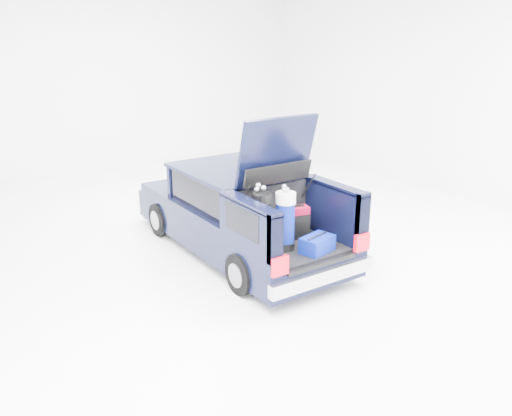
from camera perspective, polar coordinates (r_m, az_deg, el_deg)
ground at (r=9.41m, az=-1.70°, el=-4.53°), size 14.00×14.00×0.00m
car at (r=9.25m, az=-2.09°, el=-0.47°), size 1.87×4.65×2.47m
red_suitcase at (r=8.28m, az=4.43°, el=-1.52°), size 0.35×0.27×0.53m
black_golf_bag at (r=7.71m, az=0.45°, el=-1.42°), size 0.28×0.35×1.00m
blue_golf_bag at (r=7.79m, az=3.10°, el=-1.31°), size 0.34×0.34×0.97m
blue_duffel at (r=7.84m, az=6.46°, el=-3.79°), size 0.55×0.42×0.26m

